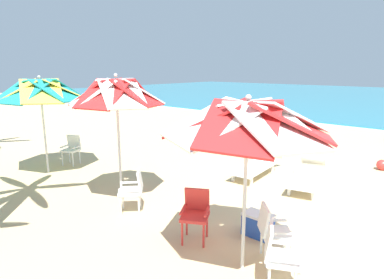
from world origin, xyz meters
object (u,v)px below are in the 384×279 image
Objects in this scene: plastic_chair_2 at (279,254)px; beach_umbrella_2 at (40,91)px; sun_lounger_1 at (307,175)px; sun_lounger_2 at (257,164)px; beach_umbrella_1 at (117,94)px; beach_umbrella_0 at (248,121)px; plastic_chair_0 at (272,230)px; plastic_chair_1 at (196,212)px; plastic_chair_3 at (134,188)px; cooler_box at (258,224)px; plastic_chair_4 at (72,148)px; beach_ball at (382,165)px.

plastic_chair_2 is 0.33× the size of beach_umbrella_2.
sun_lounger_1 is 1.36m from sun_lounger_2.
beach_umbrella_1 reaches higher than sun_lounger_1.
beach_umbrella_2 is at bearing 177.93° from beach_umbrella_0.
plastic_chair_0 is 1.28m from plastic_chair_1.
plastic_chair_2 is (0.37, -0.53, 0.00)m from plastic_chair_0.
plastic_chair_2 is 3.27m from plastic_chair_3.
beach_umbrella_1 is 5.47× the size of cooler_box.
plastic_chair_1 is at bearing -0.17° from plastic_chair_3.
sun_lounger_1 is 4.46× the size of cooler_box.
beach_umbrella_1 is 3.91m from plastic_chair_4.
sun_lounger_2 is (0.68, 3.69, -0.22)m from plastic_chair_3.
plastic_chair_4 is (-7.28, 1.17, 0.00)m from plastic_chair_2.
plastic_chair_1 is 2.92m from beach_umbrella_1.
sun_lounger_2 is at bearing 123.15° from plastic_chair_2.
plastic_chair_3 is at bearing -174.71° from plastic_chair_0.
sun_lounger_1 is (-0.85, 3.48, -0.22)m from plastic_chair_0.
sun_lounger_2 is at bearing 39.08° from beach_umbrella_2.
plastic_chair_0 reaches higher than cooler_box.
cooler_box is at bearing 134.83° from plastic_chair_0.
plastic_chair_1 is 1.00× the size of plastic_chair_2.
beach_umbrella_0 is 2.90× the size of plastic_chair_4.
plastic_chair_1 is 1.63m from plastic_chair_3.
beach_umbrella_2 is 6.54m from cooler_box.
plastic_chair_0 is 6.94m from plastic_chair_4.
beach_ball is (0.47, 6.56, -2.02)m from beach_umbrella_0.
plastic_chair_0 is 6.92m from beach_umbrella_2.
plastic_chair_3 is 4.27m from sun_lounger_1.
beach_umbrella_1 is at bearing -178.41° from plastic_chair_0.
cooler_box is (-0.52, 0.53, -0.30)m from plastic_chair_0.
plastic_chair_4 is (-6.91, 0.64, 0.00)m from plastic_chair_0.
beach_umbrella_0 is 6.99m from plastic_chair_4.
beach_umbrella_2 is (-6.48, 0.23, 0.08)m from beach_umbrella_0.
plastic_chair_3 reaches higher than sun_lounger_1.
beach_umbrella_0 is at bearing -9.93° from plastic_chair_1.
plastic_chair_3 is at bearing -12.72° from plastic_chair_4.
plastic_chair_4 is 0.39× the size of sun_lounger_1.
sun_lounger_2 is 3.65m from beach_ball.
plastic_chair_2 is 1.00× the size of plastic_chair_4.
plastic_chair_2 is at bearing -49.83° from cooler_box.
sun_lounger_1 is at bearing 103.70° from plastic_chair_0.
plastic_chair_1 is 3.78m from sun_lounger_1.
beach_ball is at bearing 42.30° from beach_umbrella_2.
plastic_chair_0 is at bearing -76.30° from sun_lounger_1.
plastic_chair_1 is at bearing -4.38° from beach_umbrella_1.
cooler_box is (1.69, -2.89, -0.08)m from sun_lounger_2.
sun_lounger_2 is at bearing -177.46° from sun_lounger_1.
beach_ball is (1.51, 6.38, -0.35)m from plastic_chair_1.
plastic_chair_3 is 2.51m from cooler_box.
sun_lounger_2 is 7.33× the size of beach_ball.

